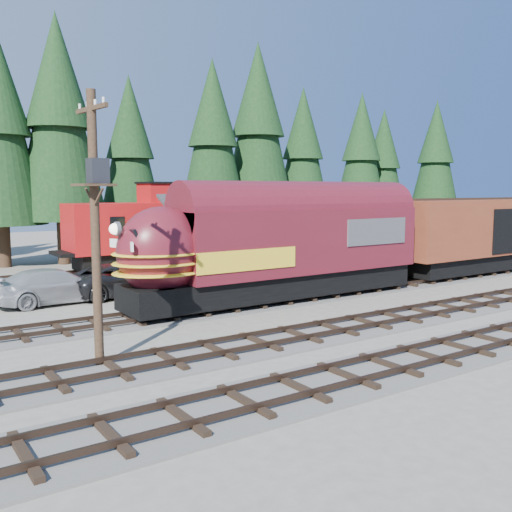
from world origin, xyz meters
TOP-DOWN VIEW (x-y plane):
  - ground at (0.00, 0.00)m, footprint 120.00×120.00m
  - track_siding at (10.00, 4.00)m, footprint 68.00×3.20m
  - track_spur at (-10.00, 18.00)m, footprint 32.00×3.20m
  - depot at (-0.00, 10.50)m, footprint 12.80×7.00m
  - conifer_backdrop at (4.53, 24.45)m, footprint 80.77×23.10m
  - locomotive at (-4.76, 4.00)m, footprint 16.63×3.31m
  - boxcar at (12.15, 4.00)m, footprint 14.55×3.12m
  - caboose at (-5.12, 18.00)m, footprint 10.81×3.14m
  - utility_pole at (-15.14, -1.10)m, footprint 1.14×2.09m
  - pickup_truck_a at (-9.92, 10.16)m, footprint 6.44×3.59m
  - pickup_truck_b at (-13.57, 9.90)m, footprint 6.11×2.85m

SIDE VIEW (x-z plane):
  - ground at x=0.00m, z-range 0.00..0.00m
  - track_siding at x=10.00m, z-range -0.11..0.22m
  - track_spur at x=-10.00m, z-range -0.11..0.22m
  - pickup_truck_a at x=-9.92m, z-range 0.00..1.70m
  - pickup_truck_b at x=-13.57m, z-range 0.00..1.73m
  - locomotive at x=-4.76m, z-range 0.37..4.89m
  - boxcar at x=12.15m, z-range 0.45..5.02m
  - caboose at x=-5.12m, z-range -0.05..5.58m
  - depot at x=0.00m, z-range 0.31..5.61m
  - utility_pole at x=-15.14m, z-range 0.61..9.17m
  - conifer_backdrop at x=4.53m, z-range 1.52..18.39m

